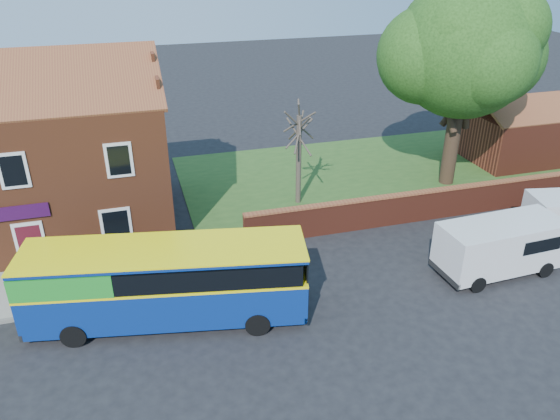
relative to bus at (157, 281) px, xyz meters
name	(u,v)px	position (x,y,z in m)	size (l,w,h in m)	color
ground	(233,353)	(2.17, -2.56, -1.73)	(120.00, 120.00, 0.00)	black
pavement	(32,291)	(-4.83, 3.19, -1.67)	(18.00, 3.50, 0.12)	gray
kerb	(27,317)	(-4.83, 1.44, -1.66)	(18.00, 0.15, 0.14)	slate
grass_strip	(399,171)	(15.17, 10.44, -1.71)	(26.00, 12.00, 0.04)	#426B28
shop_building	(31,162)	(-4.86, 8.94, 1.68)	(12.30, 8.13, 10.50)	brown
boundary_wall	(456,201)	(15.17, 4.44, -0.92)	(22.00, 0.38, 1.60)	maroon
outbuilding	(530,132)	(24.17, 10.44, -0.12)	(8.20, 5.06, 4.17)	maroon
bus	(157,281)	(0.00, 0.00, 0.00)	(10.30, 4.34, 3.05)	navy
van_near	(500,245)	(13.97, -0.67, -0.44)	(5.35, 2.38, 2.31)	white
large_tree	(464,52)	(17.07, 8.35, 5.65)	(9.25, 7.32, 11.28)	black
bare_tree	(299,155)	(7.94, 8.04, 0.97)	(1.97, 2.35, 5.26)	#4C4238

